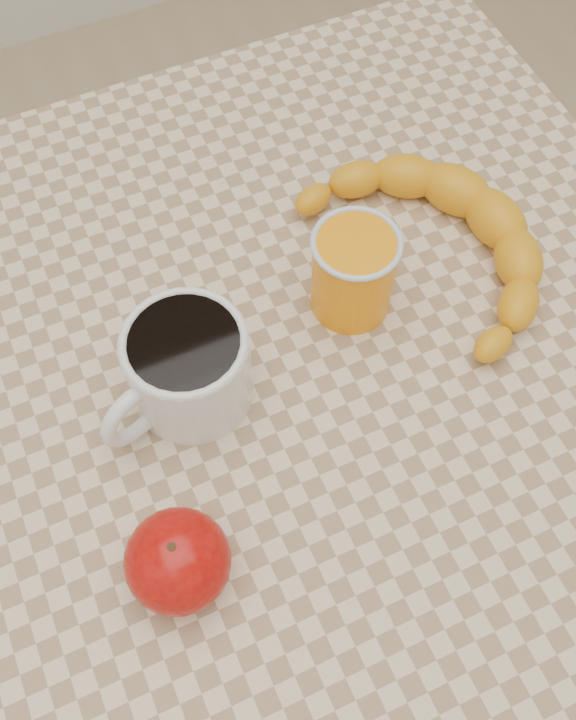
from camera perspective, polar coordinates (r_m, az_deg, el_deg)
name	(u,v)px	position (r m, az deg, el deg)	size (l,w,h in m)	color
ground	(288,583)	(1.40, 0.00, -15.58)	(3.00, 3.00, 0.00)	tan
table	(288,414)	(0.77, 0.00, -3.84)	(0.80, 0.80, 0.75)	beige
coffee_mug	(186,367)	(0.65, -7.28, -0.50)	(0.15, 0.13, 0.09)	white
orange_juice_glass	(353,272)	(0.70, 4.67, 6.26)	(0.08, 0.08, 0.09)	orange
apple	(178,561)	(0.60, -7.84, -13.97)	(0.09, 0.09, 0.07)	#960506
banana	(438,242)	(0.76, 10.62, 8.25)	(0.25, 0.32, 0.05)	orange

